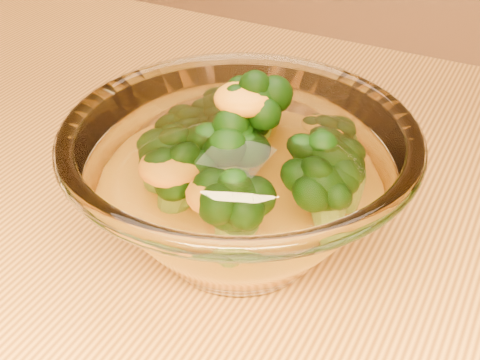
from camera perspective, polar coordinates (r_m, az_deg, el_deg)
name	(u,v)px	position (r m, az deg, el deg)	size (l,w,h in m)	color
glass_bowl	(240,186)	(0.45, 0.00, -0.53)	(0.23, 0.23, 0.10)	white
cheese_sauce	(240,212)	(0.46, 0.00, -2.74)	(0.14, 0.14, 0.04)	#FFA715
broccoli_heap	(245,156)	(0.44, 0.41, 2.05)	(0.15, 0.16, 0.09)	black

